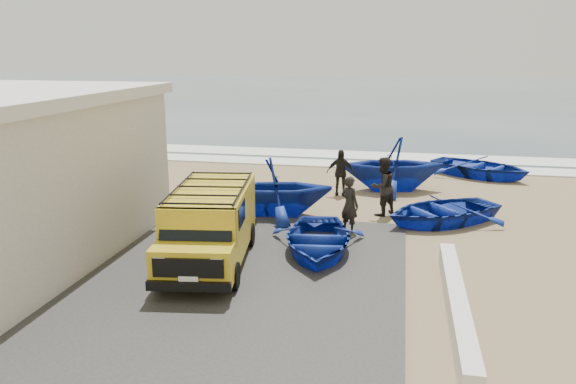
{
  "coord_description": "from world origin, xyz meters",
  "views": [
    {
      "loc": [
        3.74,
        -13.87,
        5.32
      ],
      "look_at": [
        0.53,
        1.84,
        1.2
      ],
      "focal_mm": 35.0,
      "sensor_mm": 36.0,
      "label": 1
    }
  ],
  "objects_px": {
    "parapet": "(456,306)",
    "fisherman_middle": "(382,186)",
    "van": "(210,223)",
    "boat_near_right": "(441,211)",
    "fisherman_back": "(340,172)",
    "boat_far_left": "(392,164)",
    "boat_far_right": "(480,167)",
    "boat_mid_left": "(276,187)",
    "fisherman_front": "(349,205)",
    "boat_near_left": "(317,240)"
  },
  "relations": [
    {
      "from": "parapet",
      "to": "fisherman_middle",
      "type": "height_order",
      "value": "fisherman_middle"
    },
    {
      "from": "van",
      "to": "boat_near_right",
      "type": "distance_m",
      "value": 7.56
    },
    {
      "from": "parapet",
      "to": "van",
      "type": "xyz_separation_m",
      "value": [
        -5.86,
        1.87,
        0.79
      ]
    },
    {
      "from": "fisherman_back",
      "to": "boat_near_right",
      "type": "bearing_deg",
      "value": -45.39
    },
    {
      "from": "parapet",
      "to": "boat_far_left",
      "type": "distance_m",
      "value": 10.67
    },
    {
      "from": "boat_far_right",
      "to": "fisherman_back",
      "type": "relative_size",
      "value": 2.43
    },
    {
      "from": "boat_near_right",
      "to": "boat_far_left",
      "type": "height_order",
      "value": "boat_far_left"
    },
    {
      "from": "parapet",
      "to": "boat_mid_left",
      "type": "xyz_separation_m",
      "value": [
        -5.15,
        6.33,
        0.68
      ]
    },
    {
      "from": "fisherman_front",
      "to": "parapet",
      "type": "bearing_deg",
      "value": 153.47
    },
    {
      "from": "boat_mid_left",
      "to": "van",
      "type": "bearing_deg",
      "value": 158.83
    },
    {
      "from": "boat_near_left",
      "to": "fisherman_middle",
      "type": "bearing_deg",
      "value": 61.43
    },
    {
      "from": "van",
      "to": "fisherman_front",
      "type": "relative_size",
      "value": 2.81
    },
    {
      "from": "parapet",
      "to": "boat_near_right",
      "type": "height_order",
      "value": "boat_near_right"
    },
    {
      "from": "van",
      "to": "boat_far_left",
      "type": "bearing_deg",
      "value": 55.4
    },
    {
      "from": "boat_far_left",
      "to": "fisherman_front",
      "type": "distance_m",
      "value": 5.6
    },
    {
      "from": "boat_mid_left",
      "to": "boat_far_right",
      "type": "distance_m",
      "value": 10.27
    },
    {
      "from": "boat_near_right",
      "to": "fisherman_front",
      "type": "height_order",
      "value": "fisherman_front"
    },
    {
      "from": "parapet",
      "to": "fisherman_middle",
      "type": "relative_size",
      "value": 3.11
    },
    {
      "from": "van",
      "to": "fisherman_front",
      "type": "bearing_deg",
      "value": 36.52
    },
    {
      "from": "van",
      "to": "boat_mid_left",
      "type": "height_order",
      "value": "van"
    },
    {
      "from": "boat_near_left",
      "to": "boat_near_right",
      "type": "bearing_deg",
      "value": 37.98
    },
    {
      "from": "van",
      "to": "boat_far_left",
      "type": "distance_m",
      "value": 9.66
    },
    {
      "from": "van",
      "to": "fisherman_front",
      "type": "height_order",
      "value": "van"
    },
    {
      "from": "boat_near_left",
      "to": "boat_near_right",
      "type": "relative_size",
      "value": 0.95
    },
    {
      "from": "parapet",
      "to": "van",
      "type": "bearing_deg",
      "value": 162.26
    },
    {
      "from": "boat_far_left",
      "to": "van",
      "type": "bearing_deg",
      "value": -39.7
    },
    {
      "from": "fisherman_front",
      "to": "boat_far_right",
      "type": "bearing_deg",
      "value": -83.33
    },
    {
      "from": "parapet",
      "to": "fisherman_front",
      "type": "relative_size",
      "value": 3.5
    },
    {
      "from": "parapet",
      "to": "boat_mid_left",
      "type": "relative_size",
      "value": 1.66
    },
    {
      "from": "boat_mid_left",
      "to": "boat_far_left",
      "type": "height_order",
      "value": "boat_far_left"
    },
    {
      "from": "van",
      "to": "fisherman_middle",
      "type": "distance_m",
      "value": 6.6
    },
    {
      "from": "boat_near_right",
      "to": "boat_far_right",
      "type": "xyz_separation_m",
      "value": [
        2.02,
        7.07,
        0.03
      ]
    },
    {
      "from": "boat_far_right",
      "to": "fisherman_front",
      "type": "bearing_deg",
      "value": -177.28
    },
    {
      "from": "boat_far_left",
      "to": "fisherman_front",
      "type": "xyz_separation_m",
      "value": [
        -1.11,
        -5.49,
        -0.17
      ]
    },
    {
      "from": "boat_far_right",
      "to": "boat_near_left",
      "type": "bearing_deg",
      "value": -175.61
    },
    {
      "from": "van",
      "to": "fisherman_middle",
      "type": "height_order",
      "value": "van"
    },
    {
      "from": "boat_mid_left",
      "to": "fisherman_middle",
      "type": "distance_m",
      "value": 3.45
    },
    {
      "from": "boat_near_left",
      "to": "boat_far_right",
      "type": "bearing_deg",
      "value": 55.46
    },
    {
      "from": "parapet",
      "to": "boat_near_right",
      "type": "xyz_separation_m",
      "value": [
        0.06,
        6.53,
        0.13
      ]
    },
    {
      "from": "van",
      "to": "fisherman_middle",
      "type": "bearing_deg",
      "value": 43.75
    },
    {
      "from": "parapet",
      "to": "boat_near_left",
      "type": "xyz_separation_m",
      "value": [
        -3.33,
        3.12,
        0.11
      ]
    },
    {
      "from": "boat_near_left",
      "to": "parapet",
      "type": "bearing_deg",
      "value": -50.43
    },
    {
      "from": "boat_near_right",
      "to": "fisherman_middle",
      "type": "bearing_deg",
      "value": -142.42
    },
    {
      "from": "boat_mid_left",
      "to": "boat_far_left",
      "type": "bearing_deg",
      "value": -52.8
    },
    {
      "from": "parapet",
      "to": "fisherman_front",
      "type": "distance_m",
      "value": 5.72
    },
    {
      "from": "boat_near_right",
      "to": "fisherman_middle",
      "type": "distance_m",
      "value": 2.0
    },
    {
      "from": "boat_far_left",
      "to": "boat_far_right",
      "type": "relative_size",
      "value": 0.94
    },
    {
      "from": "parapet",
      "to": "boat_near_left",
      "type": "height_order",
      "value": "boat_near_left"
    },
    {
      "from": "fisherman_front",
      "to": "fisherman_back",
      "type": "height_order",
      "value": "fisherman_front"
    },
    {
      "from": "van",
      "to": "boat_far_right",
      "type": "relative_size",
      "value": 1.16
    }
  ]
}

